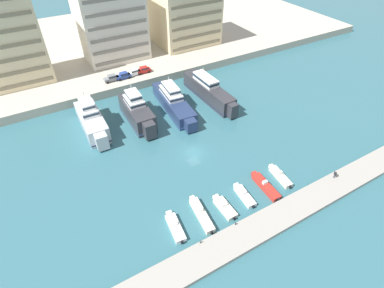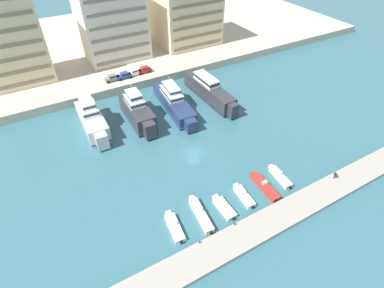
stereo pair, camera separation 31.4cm
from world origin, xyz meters
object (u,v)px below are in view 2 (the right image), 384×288
Objects in this scene: yacht_charcoal_center_left at (209,91)px; motorboat_red_center at (265,186)px; pedestrian_near_edge at (335,175)px; motorboat_white_center_left at (244,196)px; car_grey_far_left at (112,78)px; motorboat_cream_left at (201,215)px; yacht_charcoal_left at (137,111)px; yacht_navy_mid_left at (174,102)px; motorboat_white_far_left at (174,227)px; motorboat_cream_center_right at (280,177)px; yacht_silver_far_left at (92,120)px; motorboat_cream_mid_left at (224,207)px; car_red_center_left at (144,70)px; car_blue_left at (124,75)px; car_white_mid_left at (134,72)px.

yacht_charcoal_center_left is 32.96m from motorboat_red_center.
motorboat_white_center_left is at bearing 163.19° from pedestrian_near_edge.
car_grey_far_left is 2.37× the size of pedestrian_near_edge.
yacht_charcoal_left is at bearing 87.81° from motorboat_cream_left.
motorboat_white_far_left is at bearing -116.86° from yacht_navy_mid_left.
motorboat_cream_center_right is (22.93, 0.03, 0.06)m from motorboat_white_far_left.
yacht_silver_far_left is 36.75m from motorboat_cream_mid_left.
pedestrian_near_edge is at bearing -82.41° from yacht_charcoal_center_left.
yacht_charcoal_left is 4.05× the size of car_red_center_left.
yacht_charcoal_center_left reaches higher than motorboat_red_center.
motorboat_white_center_left is 1.49× the size of car_red_center_left.
yacht_navy_mid_left is 33.20m from motorboat_cream_mid_left.
yacht_navy_mid_left is at bearing -68.74° from car_blue_left.
motorboat_cream_mid_left is 50.74m from car_red_center_left.
motorboat_cream_left is at bearing -179.62° from motorboat_cream_center_right.
motorboat_cream_center_right is (13.53, 0.73, 0.10)m from motorboat_cream_mid_left.
motorboat_white_center_left is (7.80, -31.72, -2.29)m from yacht_charcoal_left.
car_red_center_left reaches higher than motorboat_white_center_left.
yacht_silver_far_left is 33.73m from motorboat_white_far_left.
car_blue_left reaches higher than motorboat_cream_center_right.
motorboat_white_center_left is at bearing -88.29° from car_white_mid_left.
yacht_charcoal_center_left reaches higher than car_blue_left.
yacht_charcoal_center_left is 22.75m from car_white_mid_left.
motorboat_red_center is at bearing -85.22° from yacht_navy_mid_left.
motorboat_cream_center_right is 51.00m from car_blue_left.
yacht_silver_far_left is 4.20× the size of car_red_center_left.
yacht_charcoal_left is 9.58× the size of pedestrian_near_edge.
yacht_silver_far_left is 10.49m from yacht_charcoal_left.
motorboat_white_far_left is 52.04m from car_red_center_left.
motorboat_white_far_left reaches higher than motorboat_cream_mid_left.
yacht_silver_far_left reaches higher than car_blue_left.
motorboat_white_far_left is 1.10× the size of motorboat_cream_mid_left.
yacht_navy_mid_left is 12.60× the size of pedestrian_near_edge.
motorboat_cream_center_right is at bearing -74.52° from car_blue_left.
yacht_silver_far_left is 2.61× the size of motorboat_white_far_left.
motorboat_cream_mid_left is 50.39m from car_white_mid_left.
car_grey_far_left and car_blue_left have the same top height.
pedestrian_near_edge is at bearing -33.72° from motorboat_cream_center_right.
car_blue_left is 3.21m from car_white_mid_left.
car_white_mid_left is 3.07m from car_red_center_left.
motorboat_white_center_left is (4.61, 0.37, 0.03)m from motorboat_cream_mid_left.
yacht_charcoal_left is 18.01m from car_grey_far_left.
car_red_center_left is at bearing 1.07° from car_white_mid_left.
motorboat_white_center_left is at bearing -76.19° from yacht_charcoal_left.
car_white_mid_left reaches higher than motorboat_cream_center_right.
yacht_charcoal_center_left reaches higher than motorboat_white_center_left.
pedestrian_near_edge is (15.69, -55.11, -1.49)m from car_red_center_left.
motorboat_cream_center_right is 3.78× the size of pedestrian_near_edge.
car_blue_left is at bearing 90.07° from motorboat_cream_mid_left.
motorboat_cream_mid_left is (9.40, -0.70, -0.04)m from motorboat_white_far_left.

